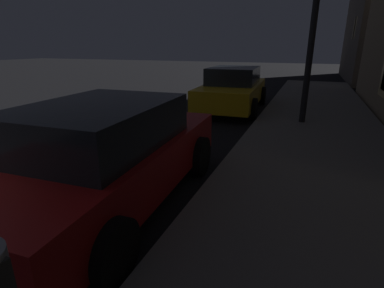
# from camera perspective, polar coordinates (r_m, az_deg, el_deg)

# --- Properties ---
(car_red) EXTENTS (2.19, 4.30, 1.43)m
(car_red) POSITION_cam_1_polar(r_m,az_deg,el_deg) (4.16, -16.29, -1.97)
(car_red) COLOR maroon
(car_red) RESTS_ON ground
(car_yellow_cab) EXTENTS (2.16, 4.40, 1.43)m
(car_yellow_cab) POSITION_cam_1_polar(r_m,az_deg,el_deg) (10.38, 7.89, 10.49)
(car_yellow_cab) COLOR gold
(car_yellow_cab) RESTS_ON ground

